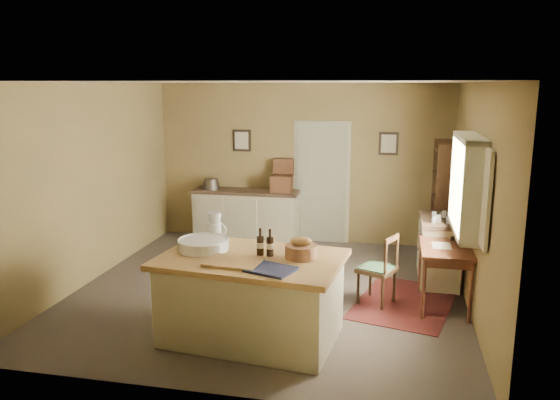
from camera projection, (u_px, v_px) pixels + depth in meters
The scene contains 16 objects.
ground at pixel (269, 291), 7.21m from camera, with size 5.00×5.00×0.00m, color brown.
wall_back at pixel (301, 163), 9.33m from camera, with size 5.00×0.10×2.70m, color olive.
wall_front at pixel (202, 246), 4.54m from camera, with size 5.00×0.10×2.70m, color olive.
wall_left at pixel (90, 183), 7.43m from camera, with size 0.10×5.00×2.70m, color olive.
wall_right at pixel (475, 199), 6.43m from camera, with size 0.10×5.00×2.70m, color olive.
ceiling at pixel (268, 82), 6.65m from camera, with size 5.00×5.00×0.00m, color silver.
door at pixel (321, 181), 9.29m from camera, with size 0.97×0.06×2.11m, color #A6A58B.
framed_prints at pixel (313, 142), 9.19m from camera, with size 2.82×0.02×0.38m.
window at pixel (472, 185), 6.22m from camera, with size 0.25×1.99×1.12m.
work_island at pixel (251, 295), 5.79m from camera, with size 2.01×1.43×1.20m.
sideboard at pixel (247, 214), 9.40m from camera, with size 1.82×0.52×1.18m.
rug at pixel (405, 302), 6.81m from camera, with size 1.10×1.60×0.01m, color #4F1916.
writing_desk at pixel (445, 253), 6.58m from camera, with size 0.60×0.98×0.82m.
desk_chair at pixel (377, 270), 6.72m from camera, with size 0.41×0.41×0.87m, color #301E11, non-canonical shape.
right_cabinet at pixel (439, 250), 7.45m from camera, with size 0.54×0.96×0.99m.
shelving_unit at pixel (446, 203), 8.24m from camera, with size 0.31×0.83×1.85m.
Camera 1 is at (1.53, -6.63, 2.67)m, focal length 35.00 mm.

